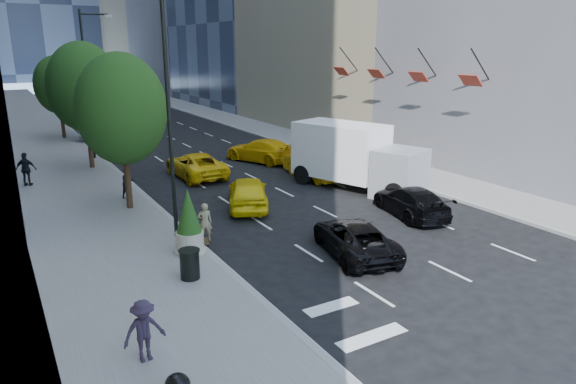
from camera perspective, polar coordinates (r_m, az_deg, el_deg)
ground at (r=21.66m, az=7.89°, el=-5.43°), size 160.00×160.00×0.00m
sidewalk_left at (r=46.55m, az=-25.45°, el=4.83°), size 6.00×120.00×0.15m
sidewalk_right at (r=51.63m, az=-3.94°, el=7.31°), size 4.00×120.00×0.15m
lamp_near at (r=20.83m, az=-12.72°, el=9.98°), size 2.13×0.22×10.00m
lamp_far at (r=38.33m, az=-21.24°, el=11.90°), size 2.13×0.22×10.00m
tree_near at (r=25.50m, az=-18.01°, el=8.73°), size 4.20×4.20×7.46m
tree_mid at (r=35.27m, az=-21.74°, el=10.77°), size 4.50×4.50×7.99m
tree_far at (r=48.17m, az=-24.18°, el=10.80°), size 3.90×3.90×6.92m
traffic_signal at (r=56.22m, az=-24.31°, el=10.94°), size 2.48×0.53×5.20m
facade_flags at (r=34.74m, az=12.12°, el=12.91°), size 1.85×13.30×2.05m
skateboarder at (r=21.23m, az=-9.21°, el=-3.61°), size 0.67×0.54×1.62m
black_sedan_lincoln at (r=20.10m, az=7.43°, el=-5.11°), size 3.32×5.17×1.33m
black_sedan_mercedes at (r=25.11m, az=13.46°, el=-1.00°), size 3.01×5.18×1.41m
taxi_a at (r=25.67m, az=-4.47°, el=-0.01°), size 3.64×5.05×1.60m
taxi_b at (r=31.37m, az=3.04°, el=3.03°), size 1.78×5.02×1.65m
taxi_c at (r=32.13m, az=-10.21°, el=2.98°), size 2.56×5.45×1.51m
taxi_d at (r=35.92m, az=-2.99°, el=4.65°), size 4.14×5.92×1.59m
city_bus at (r=50.44m, az=-19.45°, el=7.95°), size 6.55×11.49×3.15m
box_truck at (r=29.13m, az=7.49°, el=3.93°), size 5.03×7.99×3.60m
pedestrian_a at (r=28.05m, az=-17.33°, el=1.01°), size 0.96×0.88×1.60m
pedestrian_b at (r=32.58m, az=-27.08°, el=2.27°), size 1.21×0.93×1.91m
pedestrian_c at (r=13.77m, az=-15.71°, el=-14.62°), size 1.12×0.70×1.66m
trash_can at (r=17.99m, az=-10.86°, el=-7.94°), size 0.67×0.67×1.00m
planter_shrub at (r=19.88m, az=-10.96°, el=-3.36°), size 1.07×1.07×2.56m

